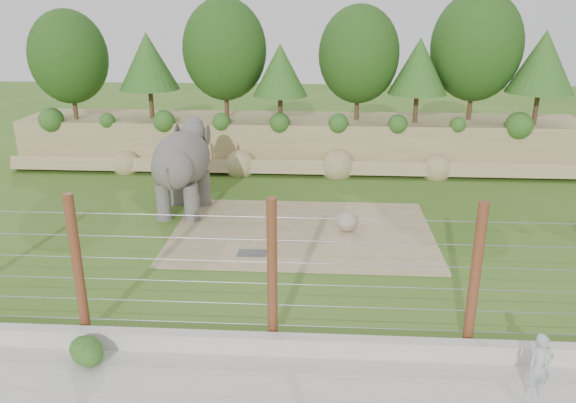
# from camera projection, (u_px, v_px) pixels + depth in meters

# --- Properties ---
(ground) EXTENTS (90.00, 90.00, 0.00)m
(ground) POSITION_uv_depth(u_px,v_px,m) (284.00, 266.00, 18.96)
(ground) COLOR #37671B
(ground) RESTS_ON ground
(back_embankment) EXTENTS (30.00, 5.52, 8.77)m
(back_embankment) POSITION_uv_depth(u_px,v_px,m) (312.00, 92.00, 29.52)
(back_embankment) COLOR #8C7B51
(back_embankment) RESTS_ON ground
(dirt_patch) EXTENTS (10.00, 7.00, 0.02)m
(dirt_patch) POSITION_uv_depth(u_px,v_px,m) (302.00, 232.00, 21.75)
(dirt_patch) COLOR #937E58
(dirt_patch) RESTS_ON ground
(drain_grate) EXTENTS (1.00, 0.60, 0.03)m
(drain_grate) POSITION_uv_depth(u_px,v_px,m) (252.00, 253.00, 19.84)
(drain_grate) COLOR #262628
(drain_grate) RESTS_ON dirt_patch
(elephant) EXTENTS (2.16, 4.54, 3.59)m
(elephant) POSITION_uv_depth(u_px,v_px,m) (183.00, 171.00, 23.28)
(elephant) COLOR #58524E
(elephant) RESTS_ON ground
(stone_ball) EXTENTS (0.79, 0.79, 0.79)m
(stone_ball) POSITION_uv_depth(u_px,v_px,m) (347.00, 221.00, 21.69)
(stone_ball) COLOR gray
(stone_ball) RESTS_ON dirt_patch
(retaining_wall) EXTENTS (26.00, 0.35, 0.50)m
(retaining_wall) POSITION_uv_depth(u_px,v_px,m) (271.00, 344.00, 14.18)
(retaining_wall) COLOR beige
(retaining_wall) RESTS_ON ground
(barrier_fence) EXTENTS (20.26, 0.26, 4.00)m
(barrier_fence) POSITION_uv_depth(u_px,v_px,m) (272.00, 273.00, 14.06)
(barrier_fence) COLOR #5A2919
(barrier_fence) RESTS_ON ground
(walkway_shrub) EXTENTS (0.72, 0.72, 0.72)m
(walkway_shrub) POSITION_uv_depth(u_px,v_px,m) (85.00, 352.00, 13.64)
(walkway_shrub) COLOR #1D5017
(walkway_shrub) RESTS_ON walkway
(zookeeper) EXTENTS (0.64, 0.49, 1.57)m
(zookeeper) POSITION_uv_depth(u_px,v_px,m) (540.00, 367.00, 12.42)
(zookeeper) COLOR #B8BCC2
(zookeeper) RESTS_ON walkway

